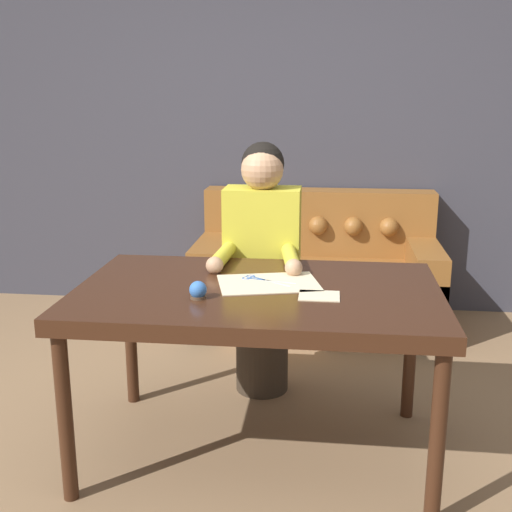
{
  "coord_description": "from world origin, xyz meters",
  "views": [
    {
      "loc": [
        0.42,
        -2.45,
        1.58
      ],
      "look_at": [
        0.11,
        0.24,
        0.87
      ],
      "focal_mm": 45.0,
      "sensor_mm": 36.0,
      "label": 1
    }
  ],
  "objects_px": {
    "dining_table": "(258,304)",
    "scissors": "(260,279)",
    "pin_cushion": "(198,291)",
    "person": "(262,269)",
    "couch": "(316,280)"
  },
  "relations": [
    {
      "from": "dining_table",
      "to": "scissors",
      "type": "relative_size",
      "value": 6.27
    },
    {
      "from": "dining_table",
      "to": "pin_cushion",
      "type": "height_order",
      "value": "pin_cushion"
    },
    {
      "from": "person",
      "to": "dining_table",
      "type": "bearing_deg",
      "value": -85.6
    },
    {
      "from": "couch",
      "to": "scissors",
      "type": "bearing_deg",
      "value": -97.99
    },
    {
      "from": "couch",
      "to": "pin_cushion",
      "type": "xyz_separation_m",
      "value": [
        -0.44,
        -1.85,
        0.49
      ]
    },
    {
      "from": "person",
      "to": "scissors",
      "type": "height_order",
      "value": "person"
    },
    {
      "from": "couch",
      "to": "scissors",
      "type": "distance_m",
      "value": 1.65
    },
    {
      "from": "couch",
      "to": "scissors",
      "type": "relative_size",
      "value": 6.62
    },
    {
      "from": "dining_table",
      "to": "person",
      "type": "relative_size",
      "value": 1.15
    },
    {
      "from": "couch",
      "to": "person",
      "type": "bearing_deg",
      "value": -104.06
    },
    {
      "from": "dining_table",
      "to": "scissors",
      "type": "distance_m",
      "value": 0.13
    },
    {
      "from": "scissors",
      "to": "dining_table",
      "type": "bearing_deg",
      "value": -88.23
    },
    {
      "from": "scissors",
      "to": "pin_cushion",
      "type": "relative_size",
      "value": 3.4
    },
    {
      "from": "dining_table",
      "to": "pin_cushion",
      "type": "distance_m",
      "value": 0.3
    },
    {
      "from": "person",
      "to": "scissors",
      "type": "xyz_separation_m",
      "value": [
        0.04,
        -0.51,
        0.09
      ]
    }
  ]
}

